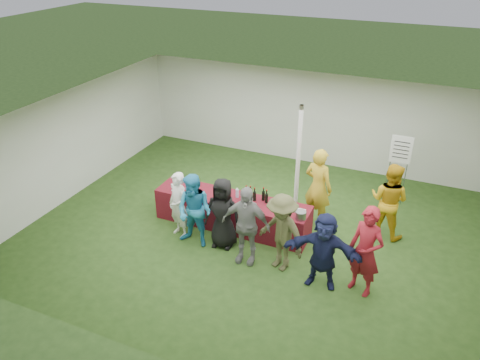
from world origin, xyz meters
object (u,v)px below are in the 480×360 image
at_px(staff_pourer, 318,187).
at_px(customer_2, 223,213).
at_px(serving_table, 232,212).
at_px(customer_3, 246,225).
at_px(customer_6, 366,251).
at_px(customer_4, 281,233).
at_px(customer_5, 323,251).
at_px(wine_list_sign, 400,155).
at_px(customer_1, 195,211).
at_px(customer_0, 179,205).
at_px(staff_back, 389,200).
at_px(dump_bucket, 301,215).

relative_size(staff_pourer, customer_2, 1.18).
xyz_separation_m(serving_table, customer_3, (0.78, -1.05, 0.49)).
bearing_deg(customer_6, customer_3, -158.41).
bearing_deg(serving_table, customer_4, -33.18).
relative_size(customer_5, customer_6, 0.87).
distance_m(wine_list_sign, customer_1, 5.16).
distance_m(customer_0, customer_5, 3.34).
xyz_separation_m(staff_pourer, staff_back, (1.54, 0.18, -0.07)).
distance_m(customer_5, customer_6, 0.76).
distance_m(staff_back, customer_3, 3.28).
relative_size(serving_table, customer_2, 2.25).
height_order(staff_back, customer_0, staff_back).
height_order(serving_table, customer_1, customer_1).
height_order(customer_0, customer_2, customer_2).
distance_m(serving_table, customer_2, 0.87).
relative_size(serving_table, customer_5, 2.28).
bearing_deg(customer_2, dump_bucket, 14.41).
relative_size(wine_list_sign, customer_3, 1.04).
bearing_deg(staff_back, customer_0, 40.13).
bearing_deg(wine_list_sign, customer_2, -133.16).
bearing_deg(staff_back, dump_bucket, 55.10).
height_order(staff_back, customer_1, staff_back).
distance_m(staff_back, customer_4, 2.72).
relative_size(customer_2, customer_6, 0.88).
relative_size(customer_1, customer_5, 1.06).
relative_size(dump_bucket, customer_6, 0.12).
height_order(customer_5, customer_6, customer_6).
bearing_deg(wine_list_sign, dump_bucket, -119.41).
relative_size(wine_list_sign, staff_back, 1.03).
bearing_deg(customer_4, dump_bucket, 101.15).
relative_size(staff_pourer, customer_0, 1.22).
bearing_deg(customer_0, staff_back, 48.49).
distance_m(customer_4, customer_5, 0.91).
relative_size(staff_back, customer_5, 1.11).
bearing_deg(staff_back, customer_6, 102.53).
distance_m(staff_pourer, customer_2, 2.31).
bearing_deg(staff_pourer, customer_0, 51.21).
height_order(serving_table, customer_6, customer_6).
bearing_deg(customer_3, customer_5, -7.83).
bearing_deg(customer_2, customer_5, -14.64).
xyz_separation_m(customer_2, customer_4, (1.39, -0.24, 0.04)).
bearing_deg(customer_5, customer_6, 5.24).
bearing_deg(customer_4, wine_list_sign, 87.02).
bearing_deg(wine_list_sign, staff_back, -89.70).
bearing_deg(customer_3, customer_0, 167.53).
height_order(customer_1, customer_4, customer_4).
bearing_deg(staff_pourer, customer_2, 64.27).
bearing_deg(customer_3, wine_list_sign, 51.84).
distance_m(staff_pourer, customer_4, 1.91).
distance_m(staff_back, customer_5, 2.41).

